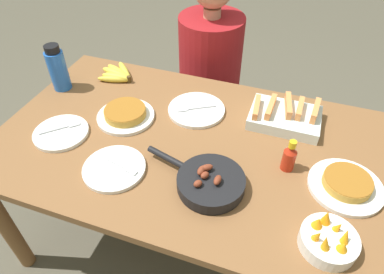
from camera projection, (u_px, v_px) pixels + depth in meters
name	position (u px, v px, depth m)	size (l,w,h in m)	color
ground_plane	(192.00, 236.00, 1.88)	(14.00, 14.00, 0.00)	#565142
dining_table	(192.00, 157.00, 1.46)	(1.63, 0.95, 0.71)	brown
banana_bunch	(118.00, 74.00, 1.74)	(0.20, 0.20, 0.04)	gold
melon_tray	(285.00, 116.00, 1.47)	(0.30, 0.21, 0.09)	silver
skillet	(209.00, 182.00, 1.21)	(0.40, 0.24, 0.08)	black
frittata_plate_center	(346.00, 184.00, 1.21)	(0.26, 0.26, 0.05)	white
frittata_plate_side	(125.00, 114.00, 1.50)	(0.25, 0.25, 0.05)	white
empty_plate_near_front	(114.00, 168.00, 1.28)	(0.24, 0.24, 0.02)	white
empty_plate_far_left	(61.00, 133.00, 1.43)	(0.23, 0.23, 0.02)	white
empty_plate_far_right	(196.00, 110.00, 1.54)	(0.26, 0.26, 0.02)	white
fruit_bowl_mango	(328.00, 239.00, 1.03)	(0.18, 0.18, 0.11)	white
water_bottle	(58.00, 69.00, 1.62)	(0.09, 0.09, 0.23)	blue
hot_sauce_bottle	(289.00, 157.00, 1.25)	(0.05, 0.05, 0.14)	#B72814
person_figure	(209.00, 85.00, 2.12)	(0.40, 0.40, 1.17)	black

